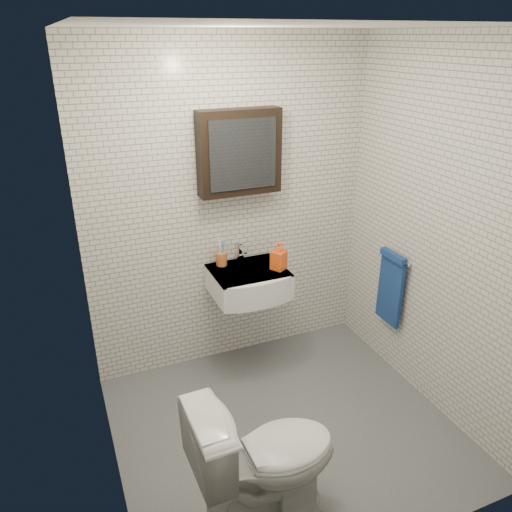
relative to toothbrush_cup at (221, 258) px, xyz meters
The scene contains 9 objects.
ground 1.30m from the toothbrush_cup, 83.49° to the right, with size 2.20×2.00×0.01m, color #53565C.
room_shell 1.09m from the toothbrush_cup, 83.49° to the right, with size 2.22×2.02×2.51m.
washbasin 0.29m from the toothbrush_cup, 51.53° to the right, with size 0.55×0.50×0.20m.
faucet 0.16m from the toothbrush_cup, ahead, with size 0.06×0.20×0.15m.
mirror_cabinet 0.81m from the toothbrush_cup, ahead, with size 0.60×0.15×0.60m.
towel_rail 1.30m from the toothbrush_cup, 26.77° to the right, with size 0.09×0.30×0.58m.
toothbrush_cup is the anchor object (origin of this frame).
soap_bottle 0.44m from the toothbrush_cup, 31.94° to the right, with size 0.10×0.10×0.22m, color orange.
toilet 1.58m from the toothbrush_cup, 100.88° to the right, with size 0.45×0.79×0.81m, color silver.
Camera 1 is at (-1.20, -2.35, 2.46)m, focal length 35.00 mm.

